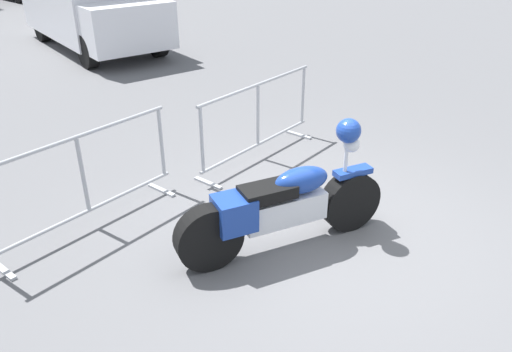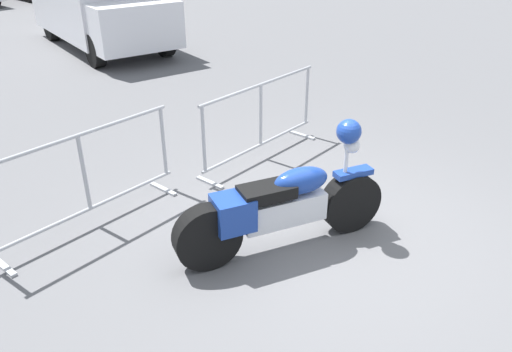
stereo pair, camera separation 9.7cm
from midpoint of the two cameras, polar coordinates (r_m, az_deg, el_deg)
The scene contains 4 objects.
ground_plane at distance 5.32m, azimuth 8.50°, elevation -7.06°, with size 120.00×120.00×0.00m, color #5B5B5E.
motorcycle at distance 4.90m, azimuth 2.66°, elevation -3.31°, with size 2.18×0.88×1.27m.
crowd_barrier_near at distance 5.49m, azimuth -19.55°, elevation -0.57°, with size 2.21×0.70×1.07m.
crowd_barrier_far at distance 6.73m, azimuth -0.21°, elevation 6.38°, with size 2.21×0.70×1.07m.
Camera 1 is at (-3.57, -2.56, 3.01)m, focal length 35.00 mm.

